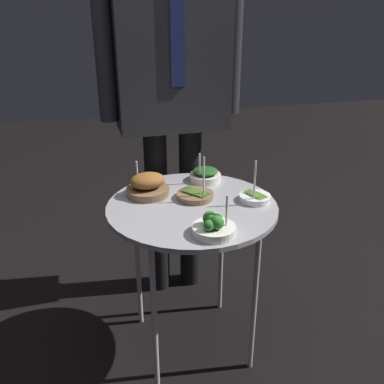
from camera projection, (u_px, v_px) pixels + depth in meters
ground_plane at (192, 342)px, 1.82m from camera, size 8.00×8.00×0.00m
serving_cart at (192, 217)px, 1.57m from camera, size 0.62×0.62×0.65m
bowl_roast_mid_left at (148, 186)px, 1.62m from camera, size 0.16×0.16×0.13m
bowl_asparagus_front_right at (255, 197)px, 1.57m from camera, size 0.12×0.12×0.17m
bowl_broccoli_mid_right at (214, 226)px, 1.34m from camera, size 0.14×0.14×0.13m
bowl_spinach_center at (205, 175)px, 1.75m from camera, size 0.13×0.13×0.13m
bowl_asparagus_near_rim at (195, 195)px, 1.60m from camera, size 0.14×0.14×0.17m
waiter_figure at (171, 73)px, 1.78m from camera, size 0.61×0.23×1.66m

